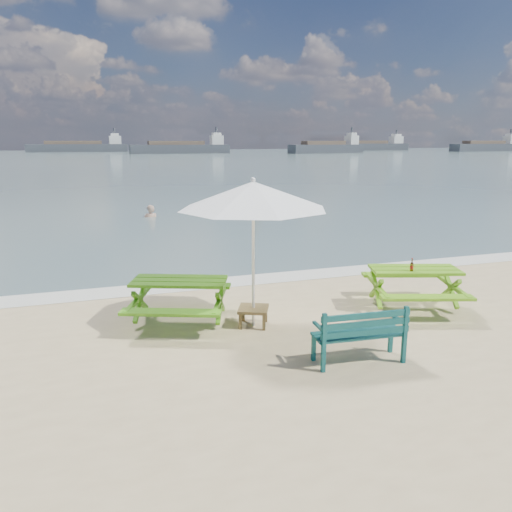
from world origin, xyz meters
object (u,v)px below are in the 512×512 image
object	(u,v)px
picnic_table_right	(413,289)
swimmer	(151,226)
side_table	(253,316)
park_bench	(358,345)
beer_bottle	(412,267)
picnic_table_left	(180,302)
patio_umbrella	(253,195)

from	to	relation	value
picnic_table_right	swimmer	xyz separation A→B (m)	(-3.72, 14.32, -0.81)
side_table	swimmer	xyz separation A→B (m)	(-0.27, 14.26, -0.59)
park_bench	side_table	bearing A→B (deg)	118.56
beer_bottle	side_table	bearing A→B (deg)	176.11
picnic_table_left	beer_bottle	bearing A→B (deg)	-10.41
picnic_table_right	side_table	world-z (taller)	picnic_table_right
picnic_table_left	beer_bottle	distance (m)	4.62
beer_bottle	park_bench	bearing A→B (deg)	-140.75
picnic_table_right	patio_umbrella	xyz separation A→B (m)	(-3.45, 0.06, 2.04)
patio_umbrella	swimmer	xyz separation A→B (m)	(-0.27, 14.26, -2.85)
picnic_table_right	side_table	distance (m)	3.45
picnic_table_right	beer_bottle	world-z (taller)	beer_bottle
side_table	swimmer	world-z (taller)	swimmer
picnic_table_right	side_table	size ratio (longest dim) A/B	3.35
side_table	beer_bottle	bearing A→B (deg)	-3.89
picnic_table_right	patio_umbrella	world-z (taller)	patio_umbrella
side_table	patio_umbrella	bearing A→B (deg)	-75.96
picnic_table_left	park_bench	size ratio (longest dim) A/B	1.67
park_bench	beer_bottle	size ratio (longest dim) A/B	5.60
picnic_table_left	park_bench	bearing A→B (deg)	-47.88
park_bench	beer_bottle	distance (m)	2.87
picnic_table_left	swimmer	distance (m)	13.71
beer_bottle	swimmer	xyz separation A→B (m)	(-3.52, 14.48, -1.33)
side_table	patio_umbrella	distance (m)	2.26
beer_bottle	swimmer	distance (m)	14.96
picnic_table_right	beer_bottle	size ratio (longest dim) A/B	9.16
picnic_table_left	picnic_table_right	distance (m)	4.76
patio_umbrella	swimmer	distance (m)	14.54
park_bench	side_table	world-z (taller)	park_bench
picnic_table_right	swimmer	size ratio (longest dim) A/B	1.27
picnic_table_left	swimmer	size ratio (longest dim) A/B	1.29
patio_umbrella	beer_bottle	xyz separation A→B (m)	(3.25, -0.22, -1.51)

